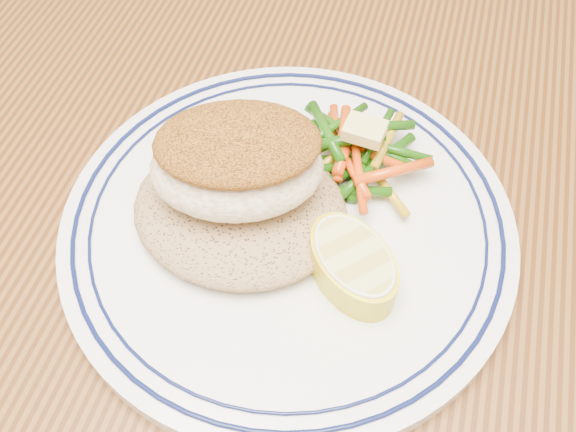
# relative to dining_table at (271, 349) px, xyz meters

# --- Properties ---
(dining_table) EXTENTS (1.50, 0.90, 0.75)m
(dining_table) POSITION_rel_dining_table_xyz_m (0.00, 0.00, 0.00)
(dining_table) COLOR #46250E
(dining_table) RESTS_ON ground
(plate) EXTENTS (0.30, 0.30, 0.02)m
(plate) POSITION_rel_dining_table_xyz_m (0.00, 0.04, 0.11)
(plate) COLOR white
(plate) RESTS_ON dining_table
(rice_pilaf) EXTENTS (0.14, 0.12, 0.03)m
(rice_pilaf) POSITION_rel_dining_table_xyz_m (-0.03, 0.04, 0.13)
(rice_pilaf) COLOR olive
(rice_pilaf) RESTS_ON plate
(fish_fillet) EXTENTS (0.13, 0.11, 0.05)m
(fish_fillet) POSITION_rel_dining_table_xyz_m (-0.03, 0.05, 0.16)
(fish_fillet) COLOR white
(fish_fillet) RESTS_ON rice_pilaf
(vegetable_pile) EXTENTS (0.10, 0.10, 0.03)m
(vegetable_pile) POSITION_rel_dining_table_xyz_m (0.03, 0.10, 0.13)
(vegetable_pile) COLOR #164708
(vegetable_pile) RESTS_ON plate
(butter_pat) EXTENTS (0.03, 0.02, 0.01)m
(butter_pat) POSITION_rel_dining_table_xyz_m (0.04, 0.10, 0.15)
(butter_pat) COLOR #EAD572
(butter_pat) RESTS_ON vegetable_pile
(lemon_wedge) EXTENTS (0.09, 0.09, 0.03)m
(lemon_wedge) POSITION_rel_dining_table_xyz_m (0.05, 0.01, 0.13)
(lemon_wedge) COLOR yellow
(lemon_wedge) RESTS_ON plate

